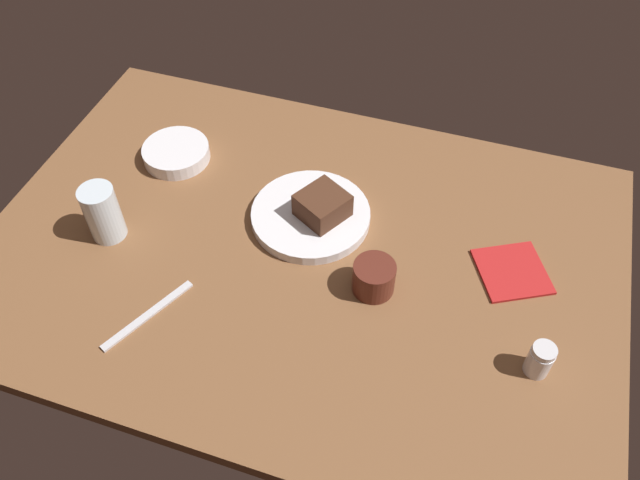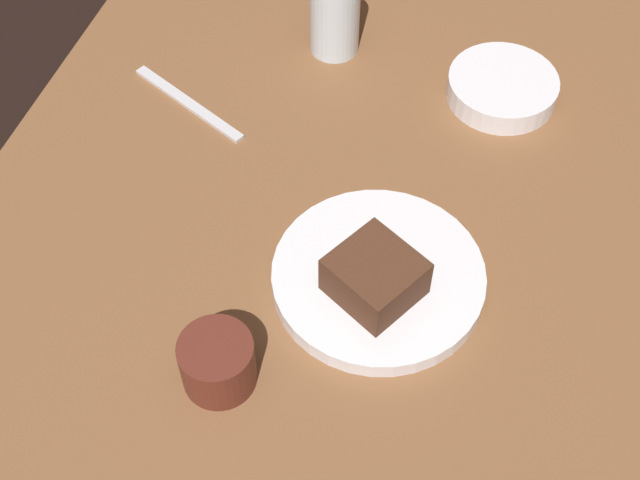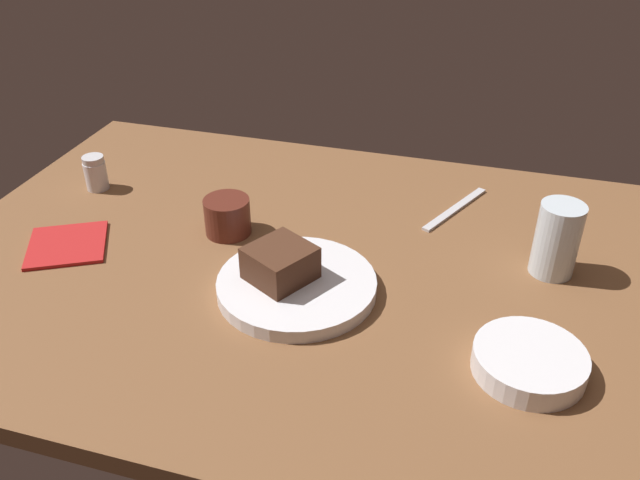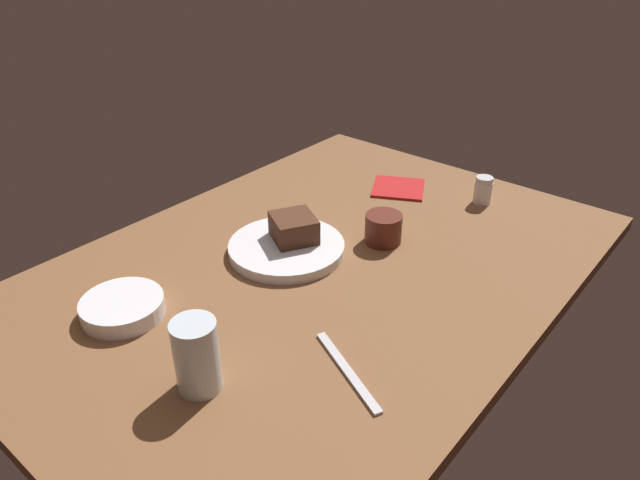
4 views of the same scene
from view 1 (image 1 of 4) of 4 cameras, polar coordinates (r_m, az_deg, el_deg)
dining_table at (r=122.69cm, az=-1.75°, el=-1.22°), size 120.00×84.00×3.00cm
dessert_plate at (r=125.68cm, az=-0.84°, el=2.21°), size 23.43×23.43×2.10cm
chocolate_cake_slice at (r=122.59cm, az=0.22°, el=3.12°), size 11.40×11.54×5.09cm
salt_shaker at (r=109.98cm, az=19.04°, el=-10.06°), size 4.11×4.11×6.53cm
water_glass at (r=126.38cm, az=-18.82°, el=2.30°), size 6.62×6.62×11.61cm
side_bowl at (r=141.26cm, az=-12.71°, el=7.59°), size 14.17×14.17×3.11cm
coffee_cup at (r=113.73cm, az=4.83°, el=-3.36°), size 7.64×7.64×6.22cm
butter_knife at (r=116.14cm, az=-15.09°, el=-6.49°), size 9.32×17.80×0.50cm
folded_napkin at (r=122.90cm, az=16.77°, el=-2.70°), size 16.42×16.49×0.60cm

